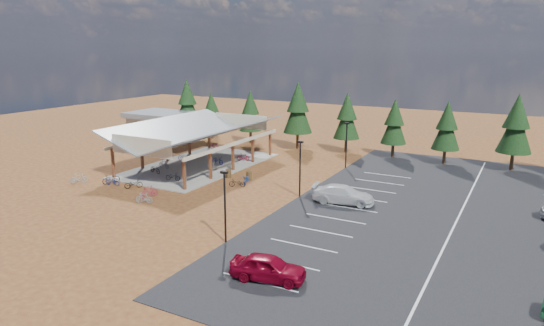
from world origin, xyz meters
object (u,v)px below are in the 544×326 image
at_px(bike_4, 173,177).
at_px(car_0, 268,267).
at_px(lamp_post_2, 346,142).
at_px(car_3, 343,194).
at_px(trash_bin_1, 249,176).
at_px(bike_6, 218,160).
at_px(bike_7, 243,157).
at_px(bike_3, 215,146).
at_px(bike_10, 112,181).
at_px(bike_9, 79,178).
at_px(lamp_post_0, 225,202).
at_px(bike_16, 237,183).
at_px(outbuilding, 167,125).
at_px(bike_12, 133,184).
at_px(bike_pavilion, 198,133).
at_px(bike_5, 211,166).
at_px(bike_2, 185,157).
at_px(trash_bin_0, 228,174).
at_px(bike_8, 111,179).
at_px(bike_14, 246,180).
at_px(bike_11, 149,192).
at_px(bike_0, 155,169).
at_px(lamp_post_1, 300,165).
at_px(bike_13, 144,198).

relative_size(bike_4, car_0, 0.36).
bearing_deg(car_0, bike_4, 42.31).
relative_size(lamp_post_2, car_3, 0.97).
bearing_deg(trash_bin_1, car_3, -13.26).
relative_size(bike_6, bike_7, 1.20).
height_order(bike_3, bike_10, bike_3).
height_order(trash_bin_1, car_3, car_3).
bearing_deg(bike_6, bike_10, 173.88).
xyz_separation_m(bike_4, bike_9, (-7.85, -4.91, -0.02)).
xyz_separation_m(lamp_post_0, bike_16, (-6.61, 11.89, -2.55)).
bearing_deg(lamp_post_2, bike_7, -166.35).
relative_size(outbuilding, bike_12, 6.49).
bearing_deg(bike_pavilion, bike_5, -24.07).
bearing_deg(bike_2, trash_bin_0, -123.79).
relative_size(bike_8, bike_14, 1.02).
relative_size(bike_5, bike_8, 0.85).
xyz_separation_m(lamp_post_2, bike_7, (-11.70, -2.84, -2.43)).
distance_m(bike_3, bike_6, 8.20).
relative_size(bike_8, bike_16, 1.13).
relative_size(trash_bin_1, bike_11, 0.51).
xyz_separation_m(bike_2, bike_14, (11.49, -4.83, -0.09)).
bearing_deg(bike_8, car_3, 29.65).
bearing_deg(car_3, bike_9, 95.65).
bearing_deg(outbuilding, lamp_post_2, -7.85).
bearing_deg(bike_0, bike_10, -170.49).
bearing_deg(bike_pavilion, trash_bin_0, -25.04).
height_order(trash_bin_1, bike_5, bike_5).
height_order(bike_7, bike_8, bike_7).
bearing_deg(bike_7, car_0, -160.57).
bearing_deg(car_3, lamp_post_1, 81.76).
height_order(bike_7, bike_16, bike_7).
xyz_separation_m(bike_pavilion, bike_13, (3.90, -13.12, -3.36)).
relative_size(outbuilding, bike_2, 6.31).
xyz_separation_m(bike_0, bike_6, (3.58, 6.44, 0.01)).
relative_size(bike_pavilion, outbuilding, 1.76).
height_order(bike_7, car_0, car_0).
bearing_deg(bike_5, bike_0, 139.05).
height_order(lamp_post_2, bike_10, lamp_post_2).
xyz_separation_m(bike_10, bike_13, (6.53, -2.62, 0.04)).
bearing_deg(bike_8, bike_5, 73.95).
bearing_deg(car_3, bike_3, 51.70).
distance_m(trash_bin_0, car_0, 22.94).
height_order(bike_10, bike_13, bike_13).
distance_m(bike_pavilion, bike_12, 10.75).
height_order(bike_3, bike_13, bike_3).
distance_m(trash_bin_0, car_3, 13.59).
distance_m(bike_pavilion, bike_14, 10.09).
xyz_separation_m(lamp_post_0, bike_14, (-6.31, 13.11, -2.50)).
bearing_deg(bike_8, bike_2, 104.34).
bearing_deg(outbuilding, bike_8, -63.04).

